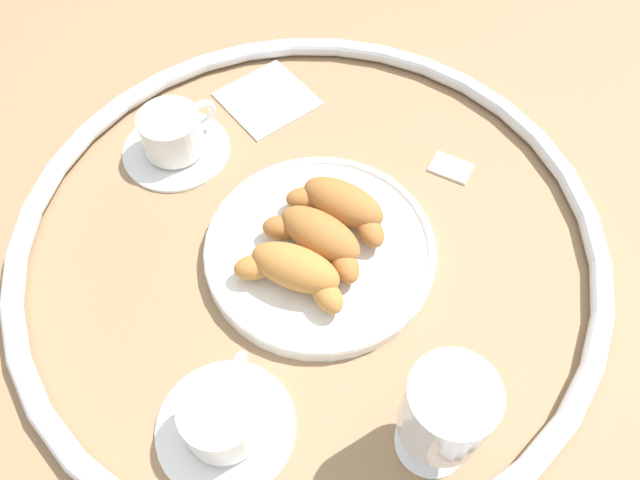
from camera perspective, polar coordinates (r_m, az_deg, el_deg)
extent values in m
plane|color=#997551|center=(0.72, -1.08, -0.26)|extent=(2.20, 2.20, 0.00)
torus|color=silver|center=(0.71, -1.09, 0.27)|extent=(0.68, 0.68, 0.02)
cylinder|color=white|center=(0.71, 0.00, -0.97)|extent=(0.26, 0.26, 0.02)
torus|color=white|center=(0.70, 0.00, -0.61)|extent=(0.26, 0.26, 0.01)
ellipsoid|color=#AD6B33|center=(0.70, 2.13, 3.48)|extent=(0.10, 0.05, 0.04)
ellipsoid|color=#AD6B33|center=(0.71, -1.37, 3.80)|extent=(0.05, 0.05, 0.03)
ellipsoid|color=#AD6B33|center=(0.69, 4.59, 0.84)|extent=(0.05, 0.05, 0.03)
ellipsoid|color=#AD6B33|center=(0.68, 0.00, 0.58)|extent=(0.10, 0.06, 0.04)
ellipsoid|color=#AD6B33|center=(0.69, -3.50, 1.16)|extent=(0.05, 0.05, 0.03)
ellipsoid|color=#AD6B33|center=(0.67, 2.33, -2.34)|extent=(0.05, 0.05, 0.03)
ellipsoid|color=#BC7A38|center=(0.65, -2.28, -2.53)|extent=(0.10, 0.06, 0.04)
ellipsoid|color=#BC7A38|center=(0.67, -6.05, -2.50)|extent=(0.05, 0.05, 0.03)
ellipsoid|color=#BC7A38|center=(0.65, 0.67, -5.12)|extent=(0.05, 0.05, 0.03)
cylinder|color=white|center=(0.63, -8.63, -16.57)|extent=(0.14, 0.14, 0.01)
cylinder|color=white|center=(0.60, -9.01, -15.73)|extent=(0.08, 0.08, 0.05)
cylinder|color=brown|center=(0.58, -9.30, -15.08)|extent=(0.07, 0.07, 0.01)
torus|color=white|center=(0.61, -7.54, -11.85)|extent=(0.02, 0.04, 0.04)
cylinder|color=white|center=(0.82, -13.03, 8.12)|extent=(0.14, 0.14, 0.01)
cylinder|color=white|center=(0.80, -13.45, 9.56)|extent=(0.08, 0.08, 0.05)
cylinder|color=brown|center=(0.79, -13.76, 10.64)|extent=(0.07, 0.07, 0.01)
torus|color=white|center=(0.81, -10.77, 11.24)|extent=(0.02, 0.04, 0.04)
cylinder|color=white|center=(0.63, 10.01, -17.72)|extent=(0.07, 0.07, 0.01)
cylinder|color=white|center=(0.60, 10.44, -16.95)|extent=(0.01, 0.01, 0.05)
cylinder|color=white|center=(0.54, 11.56, -14.92)|extent=(0.08, 0.08, 0.08)
cylinder|color=#E0CC4C|center=(0.55, 11.38, -15.24)|extent=(0.07, 0.07, 0.06)
cube|color=white|center=(0.80, 11.93, 6.58)|extent=(0.05, 0.04, 0.01)
cube|color=silver|center=(0.87, -4.85, 12.81)|extent=(0.14, 0.14, 0.01)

